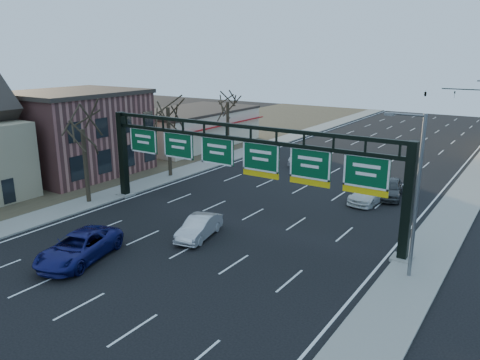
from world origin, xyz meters
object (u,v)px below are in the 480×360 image
Objects in this scene: car_blue_suv at (79,247)px; car_white_wagon at (370,193)px; car_silver_sedan at (199,227)px; sign_gantry at (240,160)px.

car_white_wagon is at bearing 47.51° from car_blue_suv.
car_silver_sedan is at bearing -109.28° from car_white_wagon.
car_silver_sedan is (-0.73, -3.88, -3.90)m from sign_gantry.
car_blue_suv is 1.35× the size of car_silver_sedan.
car_white_wagon reaches higher than car_silver_sedan.
car_white_wagon is at bearing 51.57° from car_silver_sedan.
sign_gantry reaches higher than car_blue_suv.
car_blue_suv is at bearing -112.93° from sign_gantry.
car_silver_sedan is 0.87× the size of car_white_wagon.
sign_gantry is 12.34m from car_white_wagon.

